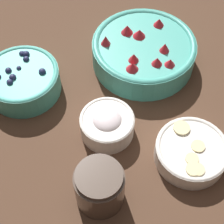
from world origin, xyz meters
name	(u,v)px	position (x,y,z in m)	size (l,w,h in m)	color
ground_plane	(84,129)	(0.00, 0.00, 0.00)	(4.00, 4.00, 0.00)	#4C3323
bowl_strawberries	(144,50)	(0.21, 0.10, 0.04)	(0.24, 0.24, 0.08)	#47AD9E
bowl_blueberries	(23,79)	(-0.06, 0.16, 0.04)	(0.17, 0.17, 0.07)	#47AD9E
bowl_bananas	(191,151)	(0.15, -0.17, 0.03)	(0.14, 0.14, 0.04)	white
bowl_cream	(107,124)	(0.04, -0.03, 0.03)	(0.11, 0.11, 0.06)	white
jar_chocolate	(100,187)	(-0.04, -0.15, 0.04)	(0.09, 0.09, 0.09)	#4C3D33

